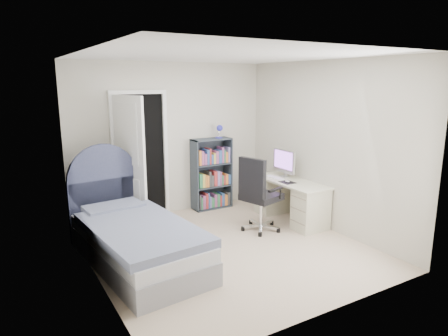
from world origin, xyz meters
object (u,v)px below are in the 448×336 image
bed (134,237)px  nightstand (114,201)px  desk (290,199)px  floor_lamp (137,190)px  bookcase (212,176)px  office_chair (258,191)px

bed → nightstand: bearing=84.9°
bed → desk: 2.62m
floor_lamp → bookcase: size_ratio=0.98×
floor_lamp → bed: bearing=-110.9°
bookcase → desk: (0.75, -1.22, -0.21)m
bed → desk: size_ratio=1.70×
bed → office_chair: 1.91m
bed → bookcase: size_ratio=1.56×
bed → floor_lamp: (0.42, 1.11, 0.28)m
desk → office_chair: (-0.73, -0.13, 0.26)m
bed → bookcase: bearing=36.8°
nightstand → bookcase: 1.75m
bed → nightstand: bed is taller
floor_lamp → office_chair: bearing=-36.0°
floor_lamp → office_chair: size_ratio=1.28×
bed → nightstand: size_ratio=3.74×
nightstand → office_chair: (1.77, -1.29, 0.22)m
bed → office_chair: bearing=1.4°
floor_lamp → desk: bearing=-23.0°
nightstand → floor_lamp: (0.30, -0.23, 0.18)m
floor_lamp → bookcase: bookcase is taller
bookcase → office_chair: size_ratio=1.30×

